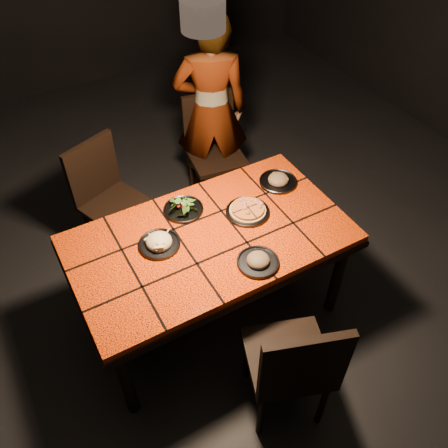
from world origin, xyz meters
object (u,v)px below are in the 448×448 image
chair_far_left (106,193)px  plate_pasta (159,243)px  diner (211,111)px  plate_pizza (248,211)px  dining_table (210,245)px  chair_far_right (213,143)px  chair_near (294,365)px

chair_far_left → plate_pasta: (0.06, -0.86, 0.26)m
diner → chair_far_left: bearing=34.5°
plate_pizza → dining_table: bearing=-168.8°
chair_far_right → plate_pizza: bearing=-98.1°
plate_pasta → plate_pizza: bearing=-1.9°
chair_near → diner: 2.05m
chair_far_left → chair_far_right: (0.94, 0.14, 0.01)m
chair_far_right → diner: (0.02, 0.05, 0.26)m
chair_far_left → chair_far_right: size_ratio=0.99×
dining_table → plate_pasta: 0.31m
chair_far_right → diner: 0.26m
dining_table → plate_pasta: (-0.28, 0.08, 0.10)m
chair_near → plate_pasta: 0.98m
chair_near → plate_pizza: size_ratio=3.56×
dining_table → diner: size_ratio=1.04×
diner → chair_far_right: bearing=93.7°
dining_table → plate_pizza: plate_pizza is taller
chair_near → chair_far_right: (0.57, 1.90, -0.02)m
dining_table → chair_far_left: (-0.34, 0.94, -0.16)m
plate_pizza → plate_pasta: (-0.57, 0.02, 0.00)m
chair_far_left → diner: bearing=-9.7°
diner → plate_pasta: size_ratio=6.53×
chair_near → plate_pizza: bearing=-87.0°
dining_table → chair_far_left: size_ratio=1.81×
chair_far_right → chair_near: bearing=-97.8°
plate_pizza → chair_near: bearing=-106.2°
dining_table → chair_near: chair_near is taller
chair_far_right → diner: size_ratio=0.58×
dining_table → chair_near: size_ratio=1.71×
dining_table → plate_pasta: size_ratio=6.80×
chair_near → chair_far_left: 1.80m
chair_near → chair_far_right: chair_near is taller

